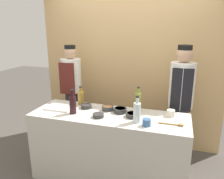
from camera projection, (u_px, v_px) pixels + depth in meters
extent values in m
plane|color=#4C4742|center=(109.00, 177.00, 2.89)|extent=(14.00, 14.00, 0.00)
cube|color=tan|center=(130.00, 72.00, 3.59)|extent=(2.93, 0.18, 2.40)
cube|color=beige|center=(109.00, 147.00, 2.77)|extent=(1.91, 0.64, 0.89)
cylinder|color=#2D2D2D|center=(86.00, 106.00, 2.85)|extent=(0.14, 0.14, 0.05)
cylinder|color=yellow|center=(86.00, 105.00, 2.85)|extent=(0.11, 0.11, 0.01)
cylinder|color=#2D2D2D|center=(120.00, 110.00, 2.70)|extent=(0.16, 0.16, 0.06)
cylinder|color=orange|center=(120.00, 109.00, 2.70)|extent=(0.13, 0.13, 0.02)
cylinder|color=#2D2D2D|center=(98.00, 115.00, 2.56)|extent=(0.13, 0.13, 0.04)
cylinder|color=red|center=(98.00, 114.00, 2.56)|extent=(0.11, 0.11, 0.01)
cylinder|color=#2D2D2D|center=(133.00, 115.00, 2.57)|extent=(0.16, 0.16, 0.05)
cylinder|color=silver|center=(133.00, 114.00, 2.57)|extent=(0.13, 0.13, 0.01)
cylinder|color=#2D2D2D|center=(108.00, 108.00, 2.78)|extent=(0.15, 0.15, 0.06)
cylinder|color=brown|center=(108.00, 107.00, 2.77)|extent=(0.12, 0.12, 0.02)
cube|color=white|center=(60.00, 107.00, 2.86)|extent=(0.34, 0.25, 0.02)
cylinder|color=olive|center=(81.00, 98.00, 2.96)|extent=(0.08, 0.08, 0.19)
cylinder|color=olive|center=(81.00, 90.00, 2.93)|extent=(0.03, 0.03, 0.06)
cylinder|color=black|center=(80.00, 87.00, 2.92)|extent=(0.04, 0.04, 0.02)
cylinder|color=olive|center=(138.00, 102.00, 2.75)|extent=(0.07, 0.07, 0.22)
cylinder|color=olive|center=(138.00, 91.00, 2.71)|extent=(0.03, 0.03, 0.07)
cylinder|color=black|center=(138.00, 87.00, 2.70)|extent=(0.03, 0.03, 0.02)
cylinder|color=silver|center=(137.00, 113.00, 2.40)|extent=(0.08, 0.08, 0.22)
cylinder|color=silver|center=(137.00, 100.00, 2.37)|extent=(0.03, 0.03, 0.07)
cylinder|color=black|center=(137.00, 97.00, 2.35)|extent=(0.04, 0.04, 0.02)
cylinder|color=black|center=(73.00, 105.00, 2.65)|extent=(0.08, 0.08, 0.22)
cylinder|color=black|center=(72.00, 94.00, 2.62)|extent=(0.03, 0.03, 0.07)
cylinder|color=black|center=(72.00, 90.00, 2.60)|extent=(0.04, 0.04, 0.02)
cylinder|color=#386093|center=(147.00, 122.00, 2.33)|extent=(0.09, 0.09, 0.08)
cylinder|color=silver|center=(171.00, 113.00, 2.59)|extent=(0.09, 0.09, 0.08)
cylinder|color=#B2844C|center=(169.00, 124.00, 2.37)|extent=(0.22, 0.02, 0.02)
ellipsoid|color=#B2844C|center=(181.00, 125.00, 2.33)|extent=(0.06, 0.05, 0.02)
cylinder|color=#28282D|center=(74.00, 119.00, 3.59)|extent=(0.22, 0.22, 0.93)
cylinder|color=white|center=(71.00, 75.00, 3.40)|extent=(0.31, 0.31, 0.52)
cube|color=#561E19|center=(67.00, 79.00, 3.27)|extent=(0.25, 0.02, 0.48)
sphere|color=tan|center=(70.00, 52.00, 3.30)|extent=(0.19, 0.19, 0.19)
cylinder|color=black|center=(70.00, 47.00, 3.28)|extent=(0.17, 0.17, 0.07)
cylinder|color=#28282D|center=(177.00, 135.00, 3.14)|extent=(0.24, 0.24, 0.85)
cylinder|color=white|center=(182.00, 85.00, 2.94)|extent=(0.33, 0.33, 0.61)
cube|color=black|center=(182.00, 90.00, 2.80)|extent=(0.27, 0.02, 0.57)
sphere|color=tan|center=(185.00, 54.00, 2.82)|extent=(0.22, 0.22, 0.22)
cylinder|color=black|center=(185.00, 48.00, 2.80)|extent=(0.18, 0.18, 0.08)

